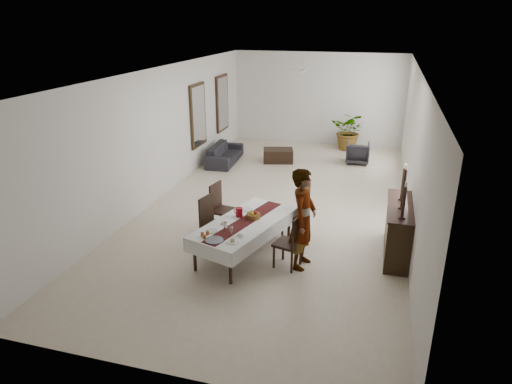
% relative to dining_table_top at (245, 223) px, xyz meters
% --- Properties ---
extents(floor, '(6.00, 12.00, 0.00)m').
position_rel_dining_table_top_xyz_m(floor, '(0.04, 2.64, -0.65)').
color(floor, beige).
rests_on(floor, ground).
extents(ceiling, '(6.00, 12.00, 0.02)m').
position_rel_dining_table_top_xyz_m(ceiling, '(0.04, 2.64, 2.55)').
color(ceiling, white).
rests_on(ceiling, wall_back).
extents(wall_back, '(6.00, 0.02, 3.20)m').
position_rel_dining_table_top_xyz_m(wall_back, '(0.04, 8.64, 0.95)').
color(wall_back, silver).
rests_on(wall_back, floor).
extents(wall_front, '(6.00, 0.02, 3.20)m').
position_rel_dining_table_top_xyz_m(wall_front, '(0.04, -3.36, 0.95)').
color(wall_front, silver).
rests_on(wall_front, floor).
extents(wall_left, '(0.02, 12.00, 3.20)m').
position_rel_dining_table_top_xyz_m(wall_left, '(-2.96, 2.64, 0.95)').
color(wall_left, silver).
rests_on(wall_left, floor).
extents(wall_right, '(0.02, 12.00, 3.20)m').
position_rel_dining_table_top_xyz_m(wall_right, '(3.04, 2.64, 0.95)').
color(wall_right, silver).
rests_on(wall_right, floor).
extents(dining_table_top, '(1.50, 2.33, 0.04)m').
position_rel_dining_table_top_xyz_m(dining_table_top, '(0.00, 0.00, 0.00)').
color(dining_table_top, black).
rests_on(dining_table_top, table_leg_fl).
extents(table_leg_fl, '(0.08, 0.08, 0.63)m').
position_rel_dining_table_top_xyz_m(table_leg_fl, '(-0.68, -0.86, -0.34)').
color(table_leg_fl, black).
rests_on(table_leg_fl, floor).
extents(table_leg_fr, '(0.08, 0.08, 0.63)m').
position_rel_dining_table_top_xyz_m(table_leg_fr, '(0.07, -1.10, -0.34)').
color(table_leg_fr, black).
rests_on(table_leg_fr, floor).
extents(table_leg_bl, '(0.08, 0.08, 0.63)m').
position_rel_dining_table_top_xyz_m(table_leg_bl, '(-0.07, 1.10, -0.34)').
color(table_leg_bl, black).
rests_on(table_leg_bl, floor).
extents(table_leg_br, '(0.08, 0.08, 0.63)m').
position_rel_dining_table_top_xyz_m(table_leg_br, '(0.68, 0.86, -0.34)').
color(table_leg_br, black).
rests_on(table_leg_br, floor).
extents(tablecloth_top, '(1.70, 2.53, 0.01)m').
position_rel_dining_table_top_xyz_m(tablecloth_top, '(0.00, 0.00, 0.03)').
color(tablecloth_top, white).
rests_on(tablecloth_top, dining_table_top).
extents(tablecloth_drape_left, '(0.70, 2.22, 0.27)m').
position_rel_dining_table_top_xyz_m(tablecloth_drape_left, '(-0.50, 0.16, -0.10)').
color(tablecloth_drape_left, white).
rests_on(tablecloth_drape_left, dining_table_top).
extents(tablecloth_drape_right, '(0.70, 2.22, 0.27)m').
position_rel_dining_table_top_xyz_m(tablecloth_drape_right, '(0.50, -0.16, -0.10)').
color(tablecloth_drape_right, silver).
rests_on(tablecloth_drape_right, dining_table_top).
extents(tablecloth_drape_near, '(1.02, 0.32, 0.27)m').
position_rel_dining_table_top_xyz_m(tablecloth_drape_near, '(-0.34, -1.10, -0.10)').
color(tablecloth_drape_near, white).
rests_on(tablecloth_drape_near, dining_table_top).
extents(tablecloth_drape_far, '(1.02, 0.32, 0.27)m').
position_rel_dining_table_top_xyz_m(tablecloth_drape_far, '(0.34, 1.10, -0.10)').
color(tablecloth_drape_far, silver).
rests_on(tablecloth_drape_far, dining_table_top).
extents(table_runner, '(0.97, 2.24, 0.00)m').
position_rel_dining_table_top_xyz_m(table_runner, '(0.00, 0.00, 0.03)').
color(table_runner, '#5C1A1A').
rests_on(table_runner, tablecloth_top).
extents(red_pitcher, '(0.17, 0.17, 0.18)m').
position_rel_dining_table_top_xyz_m(red_pitcher, '(-0.17, 0.20, 0.12)').
color(red_pitcher, maroon).
rests_on(red_pitcher, tablecloth_top).
extents(pitcher_handle, '(0.11, 0.05, 0.11)m').
position_rel_dining_table_top_xyz_m(pitcher_handle, '(-0.25, 0.22, 0.12)').
color(pitcher_handle, maroon).
rests_on(pitcher_handle, red_pitcher).
extents(wine_glass_near, '(0.06, 0.06, 0.15)m').
position_rel_dining_table_top_xyz_m(wine_glass_near, '(-0.07, -0.59, 0.11)').
color(wine_glass_near, white).
rests_on(wine_glass_near, tablecloth_top).
extents(wine_glass_mid, '(0.06, 0.06, 0.15)m').
position_rel_dining_table_top_xyz_m(wine_glass_mid, '(-0.23, -0.45, 0.11)').
color(wine_glass_mid, silver).
rests_on(wine_glass_mid, tablecloth_top).
extents(teacup_right, '(0.08, 0.08, 0.05)m').
position_rel_dining_table_top_xyz_m(teacup_right, '(0.10, -0.60, 0.06)').
color(teacup_right, white).
rests_on(teacup_right, saucer_right).
extents(saucer_right, '(0.13, 0.13, 0.01)m').
position_rel_dining_table_top_xyz_m(saucer_right, '(0.10, -0.60, 0.04)').
color(saucer_right, silver).
rests_on(saucer_right, tablecloth_top).
extents(teacup_left, '(0.08, 0.08, 0.05)m').
position_rel_dining_table_top_xyz_m(teacup_left, '(-0.35, -0.22, 0.06)').
color(teacup_left, silver).
rests_on(teacup_left, saucer_left).
extents(saucer_left, '(0.13, 0.13, 0.01)m').
position_rel_dining_table_top_xyz_m(saucer_left, '(-0.35, -0.22, 0.04)').
color(saucer_left, silver).
rests_on(saucer_left, tablecloth_top).
extents(plate_near_right, '(0.22, 0.22, 0.01)m').
position_rel_dining_table_top_xyz_m(plate_near_right, '(0.04, -0.86, 0.04)').
color(plate_near_right, white).
rests_on(plate_near_right, tablecloth_top).
extents(bread_near_right, '(0.08, 0.08, 0.08)m').
position_rel_dining_table_top_xyz_m(bread_near_right, '(0.04, -0.86, 0.06)').
color(bread_near_right, tan).
rests_on(bread_near_right, plate_near_right).
extents(plate_near_left, '(0.22, 0.22, 0.01)m').
position_rel_dining_table_top_xyz_m(plate_near_left, '(-0.46, -0.56, 0.04)').
color(plate_near_left, silver).
rests_on(plate_near_left, tablecloth_top).
extents(plate_far_left, '(0.22, 0.22, 0.01)m').
position_rel_dining_table_top_xyz_m(plate_far_left, '(-0.13, 0.56, 0.04)').
color(plate_far_left, white).
rests_on(plate_far_left, tablecloth_top).
extents(serving_tray, '(0.32, 0.32, 0.02)m').
position_rel_dining_table_top_xyz_m(serving_tray, '(-0.28, -0.90, 0.04)').
color(serving_tray, '#424247').
rests_on(serving_tray, tablecloth_top).
extents(jam_jar_a, '(0.06, 0.06, 0.07)m').
position_rel_dining_table_top_xyz_m(jam_jar_a, '(-0.48, -0.87, 0.07)').
color(jam_jar_a, '#934B15').
rests_on(jam_jar_a, tablecloth_top).
extents(jam_jar_b, '(0.06, 0.06, 0.07)m').
position_rel_dining_table_top_xyz_m(jam_jar_b, '(-0.55, -0.79, 0.07)').
color(jam_jar_b, '#963F15').
rests_on(jam_jar_b, tablecloth_top).
extents(jam_jar_c, '(0.06, 0.06, 0.07)m').
position_rel_dining_table_top_xyz_m(jam_jar_c, '(-0.48, -0.72, 0.07)').
color(jam_jar_c, '#8D4314').
rests_on(jam_jar_c, tablecloth_top).
extents(fruit_basket, '(0.27, 0.27, 0.09)m').
position_rel_dining_table_top_xyz_m(fruit_basket, '(0.11, 0.20, 0.08)').
color(fruit_basket, brown).
rests_on(fruit_basket, tablecloth_top).
extents(fruit_red, '(0.08, 0.08, 0.08)m').
position_rel_dining_table_top_xyz_m(fruit_red, '(0.14, 0.21, 0.14)').
color(fruit_red, '#A21014').
rests_on(fruit_red, fruit_basket).
extents(fruit_green, '(0.07, 0.07, 0.07)m').
position_rel_dining_table_top_xyz_m(fruit_green, '(0.08, 0.24, 0.14)').
color(fruit_green, '#588E2A').
rests_on(fruit_green, fruit_basket).
extents(fruit_yellow, '(0.08, 0.08, 0.08)m').
position_rel_dining_table_top_xyz_m(fruit_yellow, '(0.10, 0.16, 0.14)').
color(fruit_yellow, gold).
rests_on(fruit_yellow, fruit_basket).
extents(chair_right_near_seat, '(0.54, 0.54, 0.05)m').
position_rel_dining_table_top_xyz_m(chair_right_near_seat, '(0.89, -0.25, -0.19)').
color(chair_right_near_seat, black).
rests_on(chair_right_near_seat, chair_right_near_leg_fl).
extents(chair_right_near_leg_fl, '(0.05, 0.05, 0.44)m').
position_rel_dining_table_top_xyz_m(chair_right_near_leg_fl, '(1.01, -0.47, -0.43)').
color(chair_right_near_leg_fl, black).
rests_on(chair_right_near_leg_fl, floor).
extents(chair_right_near_leg_fr, '(0.05, 0.05, 0.44)m').
position_rel_dining_table_top_xyz_m(chair_right_near_leg_fr, '(1.11, -0.12, -0.43)').
color(chair_right_near_leg_fr, black).
rests_on(chair_right_near_leg_fr, floor).
extents(chair_right_near_leg_bl, '(0.05, 0.05, 0.44)m').
position_rel_dining_table_top_xyz_m(chair_right_near_leg_bl, '(0.66, -0.38, -0.43)').
color(chair_right_near_leg_bl, black).
rests_on(chair_right_near_leg_bl, floor).
extents(chair_right_near_leg_br, '(0.05, 0.05, 0.44)m').
position_rel_dining_table_top_xyz_m(chair_right_near_leg_br, '(0.76, -0.03, -0.43)').
color(chair_right_near_leg_br, black).
rests_on(chair_right_near_leg_br, floor).
extents(chair_right_near_back, '(0.15, 0.44, 0.56)m').
position_rel_dining_table_top_xyz_m(chair_right_near_back, '(1.08, -0.30, 0.11)').
color(chair_right_near_back, black).
rests_on(chair_right_near_back, chair_right_near_seat).
extents(chair_right_far_seat, '(0.54, 0.54, 0.05)m').
position_rel_dining_table_top_xyz_m(chair_right_far_seat, '(0.78, 0.98, -0.15)').
color(chair_right_far_seat, black).
rests_on(chair_right_far_seat, chair_right_far_leg_fl).
extents(chair_right_far_leg_fl, '(0.05, 0.05, 0.48)m').
position_rel_dining_table_top_xyz_m(chair_right_far_leg_fl, '(0.95, 0.76, -0.41)').
color(chair_right_far_leg_fl, black).
rests_on(chair_right_far_leg_fl, floor).
extents(chair_right_far_leg_fr, '(0.05, 0.05, 0.48)m').
position_rel_dining_table_top_xyz_m(chair_right_far_leg_fr, '(1.00, 1.15, -0.41)').
color(chair_right_far_leg_fr, black).
rests_on(chair_right_far_leg_fr, floor).
extents(chair_right_far_leg_bl, '(0.05, 0.05, 0.48)m').
position_rel_dining_table_top_xyz_m(chair_right_far_leg_bl, '(0.56, 0.81, -0.41)').
color(chair_right_far_leg_bl, black).
rests_on(chair_right_far_leg_bl, floor).
extents(chair_right_far_leg_br, '(0.05, 0.05, 0.48)m').
position_rel_dining_table_top_xyz_m(chair_right_far_leg_br, '(0.61, 1.20, -0.41)').
color(chair_right_far_leg_br, black).
rests_on(chair_right_far_leg_br, floor).
extents(chair_right_far_back, '(0.11, 0.48, 0.61)m').
position_rel_dining_table_top_xyz_m(chair_right_far_back, '(0.99, 0.95, 0.18)').
color(chair_right_far_back, black).
rests_on(chair_right_far_back, chair_right_far_seat).
extents(chair_left_near_seat, '(0.55, 0.55, 0.05)m').
position_rel_dining_table_top_xyz_m(chair_left_near_seat, '(-0.63, 0.07, -0.18)').
color(chair_left_near_seat, black).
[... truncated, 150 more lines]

